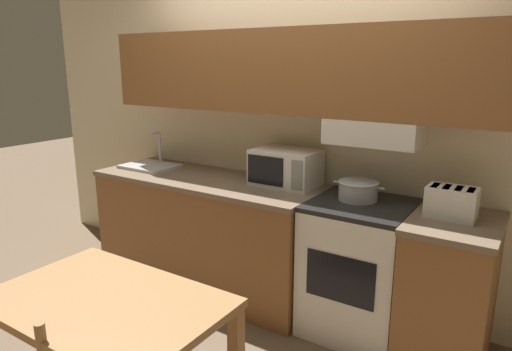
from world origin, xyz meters
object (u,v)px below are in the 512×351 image
cooking_pot (358,190)px  sink_basin (150,165)px  stove_range (358,267)px  microwave (286,167)px  dining_table (107,325)px  toaster (451,202)px

cooking_pot → sink_basin: 1.81m
stove_range → cooking_pot: (-0.05, 0.05, 0.51)m
cooking_pot → microwave: size_ratio=0.73×
sink_basin → dining_table: bearing=-49.9°
sink_basin → microwave: bearing=6.1°
stove_range → cooking_pot: 0.51m
stove_range → microwave: 0.85m
dining_table → stove_range: bearing=70.2°
cooking_pot → dining_table: bearing=-107.7°
microwave → toaster: (1.14, -0.11, -0.04)m
cooking_pot → sink_basin: bearing=-177.9°
toaster → sink_basin: 2.38m
sink_basin → dining_table: 2.03m
sink_basin → stove_range: bearing=0.5°
microwave → toaster: microwave is taller
stove_range → dining_table: stove_range is taller
cooking_pot → stove_range: bearing=-45.2°
microwave → dining_table: (0.06, -1.67, -0.37)m
microwave → toaster: bearing=-5.4°
stove_range → sink_basin: 1.91m
microwave → sink_basin: bearing=-173.9°
sink_basin → dining_table: sink_basin is taller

